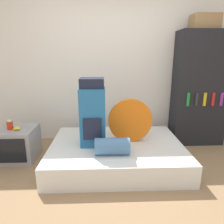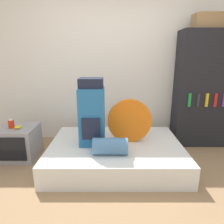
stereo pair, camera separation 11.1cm
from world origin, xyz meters
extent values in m
plane|color=#997551|center=(0.00, 0.00, 0.00)|extent=(16.00, 16.00, 0.00)
cube|color=white|center=(0.00, 1.72, 1.30)|extent=(8.00, 0.05, 2.60)
cube|color=white|center=(0.06, 0.79, 0.15)|extent=(1.81, 1.33, 0.29)
cube|color=#23669E|center=(-0.26, 0.77, 0.68)|extent=(0.33, 0.28, 0.78)
cube|color=#191E33|center=(-0.26, 0.78, 1.13)|extent=(0.31, 0.26, 0.12)
cube|color=#191E33|center=(-0.26, 0.61, 0.56)|extent=(0.23, 0.03, 0.28)
cylinder|color=orange|center=(0.25, 0.85, 0.60)|extent=(0.61, 0.08, 0.61)
cylinder|color=teal|center=(-0.01, 0.46, 0.39)|extent=(0.43, 0.21, 0.21)
cube|color=#939399|center=(-1.37, 0.94, 0.23)|extent=(0.53, 0.51, 0.47)
cube|color=black|center=(-1.37, 0.68, 0.25)|extent=(0.42, 0.02, 0.34)
cylinder|color=red|center=(-1.43, 0.91, 0.53)|extent=(0.08, 0.08, 0.11)
cylinder|color=white|center=(-1.43, 0.91, 0.59)|extent=(0.06, 0.06, 0.02)
ellipsoid|color=yellow|center=(-1.35, 0.91, 0.49)|extent=(0.07, 0.14, 0.03)
ellipsoid|color=yellow|center=(-1.34, 0.91, 0.49)|extent=(0.05, 0.14, 0.03)
ellipsoid|color=yellow|center=(-1.32, 0.91, 0.49)|extent=(0.05, 0.14, 0.03)
ellipsoid|color=yellow|center=(-1.31, 0.91, 0.49)|extent=(0.07, 0.14, 0.03)
cube|color=black|center=(1.48, 1.45, 0.93)|extent=(0.84, 0.38, 1.85)
cube|color=#1E8E38|center=(1.21, 1.25, 0.80)|extent=(0.04, 0.02, 0.21)
cube|color=#2D2D33|center=(1.35, 1.25, 0.80)|extent=(0.04, 0.02, 0.21)
cube|color=gold|center=(1.48, 1.25, 0.80)|extent=(0.04, 0.02, 0.21)
cube|color=red|center=(1.62, 1.25, 0.80)|extent=(0.04, 0.02, 0.21)
cube|color=purple|center=(1.75, 1.25, 0.80)|extent=(0.04, 0.02, 0.21)
cube|color=#99754C|center=(1.45, 1.48, 1.97)|extent=(0.41, 0.26, 0.23)
camera|label=1|loc=(-0.10, -1.78, 1.45)|focal=32.00mm
camera|label=2|loc=(0.01, -1.78, 1.45)|focal=32.00mm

